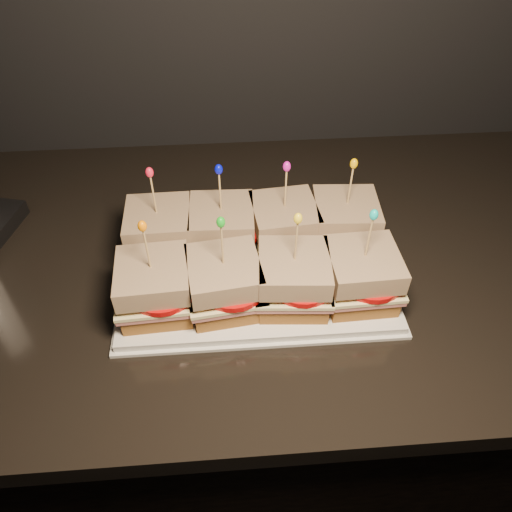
{
  "coord_description": "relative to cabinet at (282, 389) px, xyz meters",
  "views": [
    {
      "loc": [
        0.6,
        1.0,
        1.5
      ],
      "look_at": [
        0.64,
        1.57,
        0.95
      ],
      "focal_mm": 35.0,
      "sensor_mm": 36.0,
      "label": 1
    }
  ],
  "objects": [
    {
      "name": "sandwich_3_tomato",
      "position": [
        0.1,
        -0.02,
        0.53
      ],
      "size": [
        0.1,
        0.1,
        0.01
      ],
      "primitive_type": "cylinder",
      "color": "#BF0B0A",
      "rests_on": "sandwich_3_cheese"
    },
    {
      "name": "sandwich_1_ham",
      "position": [
        -0.12,
        -0.01,
        0.52
      ],
      "size": [
        0.11,
        0.11,
        0.01
      ],
      "primitive_type": "cube",
      "rotation": [
        0.0,
        0.0,
        -0.04
      ],
      "color": "#B85153",
      "rests_on": "sandwich_1_bread_bot"
    },
    {
      "name": "platter",
      "position": [
        -0.07,
        -0.07,
        0.48
      ],
      "size": [
        0.43,
        0.27,
        0.02
      ],
      "primitive_type": "cube",
      "color": "silver",
      "rests_on": "granite_slab"
    },
    {
      "name": "sandwich_7_ham",
      "position": [
        0.08,
        -0.13,
        0.52
      ],
      "size": [
        0.11,
        0.11,
        0.01
      ],
      "primitive_type": "cube",
      "rotation": [
        0.0,
        0.0,
        0.03
      ],
      "color": "#B85153",
      "rests_on": "sandwich_7_bread_bot"
    },
    {
      "name": "sandwich_1_cheese",
      "position": [
        -0.12,
        -0.01,
        0.52
      ],
      "size": [
        0.12,
        0.11,
        0.01
      ],
      "primitive_type": "cube",
      "rotation": [
        0.0,
        0.0,
        -0.04
      ],
      "color": "#F1E7A0",
      "rests_on": "sandwich_1_ham"
    },
    {
      "name": "sandwich_5_bread_top",
      "position": [
        -0.12,
        -0.13,
        0.55
      ],
      "size": [
        0.11,
        0.11,
        0.03
      ],
      "primitive_type": "cube",
      "rotation": [
        0.0,
        0.0,
        0.13
      ],
      "color": "#4F2B13",
      "rests_on": "sandwich_5_tomato"
    },
    {
      "name": "sandwich_2_bread_top",
      "position": [
        -0.02,
        -0.01,
        0.55
      ],
      "size": [
        0.11,
        0.11,
        0.03
      ],
      "primitive_type": "cube",
      "rotation": [
        0.0,
        0.0,
        0.1
      ],
      "color": "#4F2B13",
      "rests_on": "sandwich_2_tomato"
    },
    {
      "name": "sandwich_7_pick",
      "position": [
        0.08,
        -0.13,
        0.6
      ],
      "size": [
        0.0,
        0.0,
        0.09
      ],
      "primitive_type": "cylinder",
      "color": "tan",
      "rests_on": "sandwich_7_bread_top"
    },
    {
      "name": "sandwich_1_tomato",
      "position": [
        -0.11,
        -0.02,
        0.53
      ],
      "size": [
        0.1,
        0.1,
        0.01
      ],
      "primitive_type": "cylinder",
      "color": "#BF0B0A",
      "rests_on": "sandwich_1_cheese"
    },
    {
      "name": "sandwich_2_cheese",
      "position": [
        -0.02,
        -0.01,
        0.52
      ],
      "size": [
        0.12,
        0.12,
        0.01
      ],
      "primitive_type": "cube",
      "rotation": [
        0.0,
        0.0,
        0.1
      ],
      "color": "#F1E7A0",
      "rests_on": "sandwich_2_ham"
    },
    {
      "name": "sandwich_5_bread_bot",
      "position": [
        -0.12,
        -0.13,
        0.5
      ],
      "size": [
        0.11,
        0.11,
        0.03
      ],
      "primitive_type": "cube",
      "rotation": [
        0.0,
        0.0,
        0.13
      ],
      "color": "brown",
      "rests_on": "platter"
    },
    {
      "name": "sandwich_3_pick",
      "position": [
        0.08,
        -0.01,
        0.6
      ],
      "size": [
        0.0,
        0.0,
        0.09
      ],
      "primitive_type": "cylinder",
      "color": "tan",
      "rests_on": "sandwich_3_bread_top"
    },
    {
      "name": "sandwich_4_tomato",
      "position": [
        -0.21,
        -0.14,
        0.53
      ],
      "size": [
        0.1,
        0.1,
        0.01
      ],
      "primitive_type": "cylinder",
      "color": "#BF0B0A",
      "rests_on": "sandwich_4_cheese"
    },
    {
      "name": "sandwich_0_tomato",
      "position": [
        -0.21,
        -0.02,
        0.53
      ],
      "size": [
        0.1,
        0.1,
        0.01
      ],
      "primitive_type": "cylinder",
      "color": "#BF0B0A",
      "rests_on": "sandwich_0_cheese"
    },
    {
      "name": "sandwich_3_cheese",
      "position": [
        0.08,
        -0.01,
        0.52
      ],
      "size": [
        0.12,
        0.12,
        0.01
      ],
      "primitive_type": "cube",
      "rotation": [
        0.0,
        0.0,
        -0.06
      ],
      "color": "#F1E7A0",
      "rests_on": "sandwich_3_ham"
    },
    {
      "name": "sandwich_4_bread_top",
      "position": [
        -0.22,
        -0.13,
        0.55
      ],
      "size": [
        0.11,
        0.11,
        0.03
      ],
      "primitive_type": "cube",
      "rotation": [
        0.0,
        0.0,
        0.06
      ],
      "color": "#4F2B13",
      "rests_on": "sandwich_4_tomato"
    },
    {
      "name": "sandwich_2_frill",
      "position": [
        -0.02,
        -0.01,
        0.65
      ],
      "size": [
        0.01,
        0.01,
        0.02
      ],
      "primitive_type": "ellipsoid",
      "color": "#D115A7",
      "rests_on": "sandwich_2_pick"
    },
    {
      "name": "sandwich_1_frill",
      "position": [
        -0.12,
        -0.01,
        0.65
      ],
      "size": [
        0.01,
        0.01,
        0.02
      ],
      "primitive_type": "ellipsoid",
      "color": "#060BD3",
      "rests_on": "sandwich_1_pick"
    },
    {
      "name": "sandwich_4_bread_bot",
      "position": [
        -0.22,
        -0.13,
        0.5
      ],
      "size": [
        0.11,
        0.11,
        0.03
      ],
      "primitive_type": "cube",
      "rotation": [
        0.0,
        0.0,
        0.06
      ],
      "color": "brown",
      "rests_on": "platter"
    },
    {
      "name": "sandwich_0_bread_bot",
      "position": [
        -0.22,
        -0.01,
        0.5
      ],
      "size": [
        0.1,
        0.1,
        0.03
      ],
      "primitive_type": "cube",
      "rotation": [
        0.0,
        0.0,
        0.02
      ],
      "color": "brown",
      "rests_on": "platter"
    },
    {
      "name": "sandwich_5_frill",
      "position": [
        -0.12,
        -0.13,
        0.65
      ],
      "size": [
        0.01,
        0.01,
        0.02
      ],
      "primitive_type": "ellipsoid",
      "color": "#18A61D",
      "rests_on": "sandwich_5_pick"
    },
    {
      "name": "sandwich_6_cheese",
      "position": [
        -0.02,
        -0.13,
        0.52
      ],
      "size": [
        0.12,
        0.12,
        0.01
      ],
      "primitive_type": "cube",
      "rotation": [
        0.0,
        0.0,
        -0.08
      ],
      "color": "#F1E7A0",
      "rests_on": "sandwich_6_ham"
    },
    {
      "name": "sandwich_7_bread_top",
      "position": [
        0.08,
        -0.13,
        0.55
      ],
      "size": [
        0.11,
        0.11,
        0.03
      ],
      "primitive_type": "cube",
      "rotation": [
        0.0,
        0.0,
        0.03
      ],
      "color": "#4F2B13",
      "rests_on": "sandwich_7_tomato"
    },
    {
      "name": "sandwich_5_ham",
      "position": [
        -0.12,
        -0.13,
        0.52
      ],
      "size": [
        0.12,
        0.12,
        0.01
      ],
      "primitive_type": "cube",
      "rotation": [
        0.0,
        0.0,
        0.13
      ],
      "color": "#B85153",
      "rests_on": "sandwich_5_bread_bot"
    },
    {
      "name": "sandwich_6_tomato",
      "position": [
        -0.01,
        -0.14,
        0.53
      ],
      "size": [
        0.1,
        0.1,
        0.01
      ],
      "primitive_type": "cylinder",
      "color": "#BF0B0A",
      "rests_on": "sandwich_6_cheese"
    },
    {
      "name": "sandwich_3_frill",
      "position": [
        0.08,
        -0.01,
        0.65
      ],
      "size": [
        0.01,
        0.01,
        0.02
      ],
      "primitive_type": "ellipsoid",
      "color": "#EDAC00",
      "rests_on": "sandwich_3_pick"
    },
    {
      "name": "sandwich_3_ham",
      "position": [
        0.08,
        -0.01,
        0.52
      ],
      "size": [
        0.12,
        0.11,
        0.01
      ],
      "primitive_type": "cube",
      "rotation": [
        0.0,
        0.0,
        -0.06
      ],
      "color": "#B85153",
      "rests_on": "sandwich_3_bread_bot"
    },
    {
      "name": "sandwich_6_bread_top",
      "position": [
        -0.02,
        -0.13,
        0.55
      ],
      "size": [
        0.11,
        0.11,
        0.03
      ],
      "primitive_type": "cube",
      "rotation": [
        0.0,
        0.0,
        -0.08
      ],
      "color": "#4F2B13",
      "rests_on": "sandwich_6_tomato"
    },
    {
      "name": "sandwich_4_pick",
      "position": [
        -0.22,
        -0.13,
        0.6
      ],
      "size": [
        0.0,
        0.0,
        0.09
      ],
      "primitive_type": "cylinder",
      "color": "tan",
      "rests_on": "sandwich_4_bread_top"
    },
    {
      "name": "sandwich_7_tomato",
      "position": [
        0.1,
        -0.14,
        0.53
      ],
      "size": [
        0.1,
        0.1,
        0.01
      ],
      "primitive_type": "cylinder",
      "color": "#BF0B0A",
      "rests_on": "sandwich_7_cheese"
    },
    {
      "name": "sandwich_3_bread_bot",
      "position": [
        0.08,
        -0.01,
        0.5
      ],
      "size": [
        0.11,
        0.11,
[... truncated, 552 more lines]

